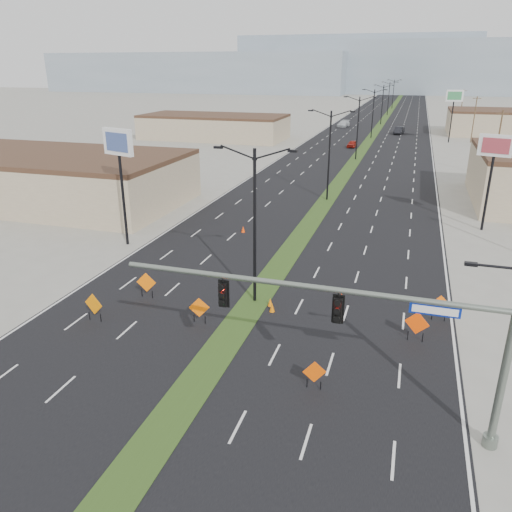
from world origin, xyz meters
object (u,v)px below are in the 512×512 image
(streetlight_6, at_px, (393,93))
(streetlight_0, at_px, (255,223))
(streetlight_5, at_px, (389,97))
(construction_sign_2, at_px, (199,308))
(streetlight_3, at_px, (373,112))
(pole_sign_west, at_px, (119,151))
(streetlight_2, at_px, (358,126))
(construction_sign_1, at_px, (94,305))
(construction_sign_3, at_px, (314,373))
(cone_1, at_px, (341,297))
(car_left, at_px, (352,144))
(construction_sign_0, at_px, (146,283))
(car_far, at_px, (344,124))
(construction_sign_4, at_px, (417,324))
(cone_0, at_px, (272,308))
(cone_3, at_px, (243,229))
(streetlight_4, at_px, (382,103))
(construction_sign_5, at_px, (440,306))
(pole_sign_east_near, at_px, (494,154))
(cone_2, at_px, (270,302))
(pole_sign_east_far, at_px, (454,99))
(streetlight_1, at_px, (329,153))
(car_mid, at_px, (399,130))
(signal_mast, at_px, (383,326))

(streetlight_6, bearing_deg, streetlight_0, -90.00)
(streetlight_5, relative_size, construction_sign_2, 6.04)
(streetlight_3, bearing_deg, pole_sign_west, -100.37)
(streetlight_2, relative_size, construction_sign_1, 5.52)
(construction_sign_3, bearing_deg, cone_1, 73.36)
(streetlight_2, distance_m, car_left, 14.32)
(car_left, xyz_separation_m, cone_1, (7.73, -67.65, -0.33))
(streetlight_0, bearing_deg, construction_sign_0, -166.82)
(car_far, xyz_separation_m, construction_sign_2, (6.36, -106.99, 0.17))
(construction_sign_4, height_order, cone_0, construction_sign_4)
(cone_1, relative_size, cone_3, 1.00)
(construction_sign_2, bearing_deg, construction_sign_1, 176.45)
(streetlight_4, xyz_separation_m, construction_sign_5, (11.50, -111.26, -4.42))
(cone_0, distance_m, pole_sign_east_near, 27.41)
(car_far, relative_size, construction_sign_5, 3.28)
(streetlight_2, relative_size, construction_sign_2, 6.04)
(cone_2, height_order, cone_3, cone_3)
(streetlight_3, distance_m, construction_sign_1, 90.03)
(construction_sign_0, xyz_separation_m, pole_sign_west, (-6.96, 9.12, 7.02))
(cone_3, bearing_deg, construction_sign_4, -45.39)
(construction_sign_2, bearing_deg, cone_3, 81.64)
(streetlight_3, distance_m, streetlight_5, 56.00)
(streetlight_2, distance_m, streetlight_3, 28.00)
(streetlight_3, relative_size, pole_sign_east_far, 0.98)
(construction_sign_1, xyz_separation_m, cone_3, (3.05, 19.10, -0.77))
(streetlight_1, distance_m, construction_sign_1, 34.84)
(construction_sign_0, distance_m, construction_sign_2, 5.26)
(streetlight_2, bearing_deg, streetlight_0, -90.00)
(streetlight_6, xyz_separation_m, construction_sign_5, (11.50, -167.26, -4.42))
(streetlight_1, xyz_separation_m, construction_sign_3, (5.59, -36.32, -4.53))
(streetlight_0, height_order, car_left, streetlight_0)
(streetlight_1, xyz_separation_m, pole_sign_east_near, (15.97, -6.93, 1.78))
(streetlight_0, height_order, construction_sign_4, streetlight_0)
(streetlight_1, xyz_separation_m, car_left, (-2.25, 41.31, -4.78))
(streetlight_5, height_order, pole_sign_east_far, pole_sign_east_far)
(streetlight_3, bearing_deg, car_far, 114.31)
(streetlight_3, xyz_separation_m, construction_sign_2, (-2.27, -87.87, -4.44))
(cone_3, bearing_deg, pole_sign_west, -144.67)
(cone_0, xyz_separation_m, pole_sign_east_far, (14.19, 83.02, 8.09))
(streetlight_2, relative_size, construction_sign_3, 6.63)
(car_left, xyz_separation_m, pole_sign_east_far, (17.96, 12.55, 7.74))
(car_far, relative_size, cone_1, 9.22)
(streetlight_1, height_order, streetlight_6, same)
(car_mid, height_order, cone_3, car_mid)
(streetlight_1, height_order, cone_2, streetlight_1)
(streetlight_1, xyz_separation_m, construction_sign_4, (10.18, -30.22, -4.34))
(signal_mast, height_order, pole_sign_west, pole_sign_west)
(streetlight_2, bearing_deg, construction_sign_2, -92.17)
(streetlight_6, bearing_deg, construction_sign_3, -88.18)
(streetlight_2, xyz_separation_m, pole_sign_west, (-14.00, -48.52, 2.65))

